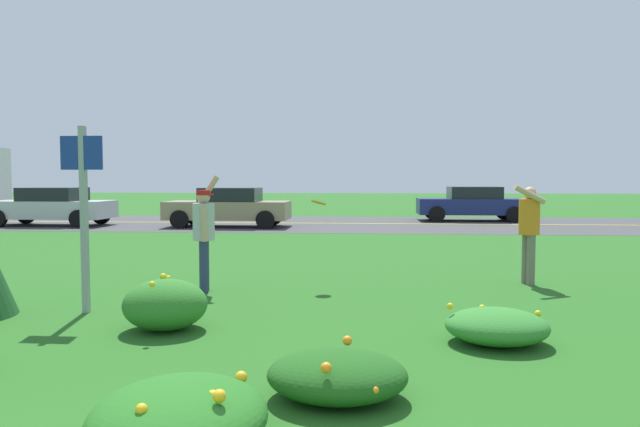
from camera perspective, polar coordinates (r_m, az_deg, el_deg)
The scene contains 14 objects.
ground_plane at distance 12.43m, azimuth -0.45°, elevation -4.76°, with size 120.00×120.00×0.00m, color #26601E.
highway_strip at distance 22.91m, azimuth 1.89°, elevation -0.99°, with size 120.00×8.45×0.01m, color #424244.
highway_center_stripe at distance 22.91m, azimuth 1.89°, elevation -0.98°, with size 120.00×0.16×0.00m, color yellow.
daylily_clump_front_right at distance 4.07m, azimuth -13.81°, elevation -19.06°, with size 1.16×1.25×0.49m.
daylily_clump_front_center at distance 7.07m, azimuth -15.09°, elevation -8.70°, with size 0.98×0.92×0.65m.
daylily_clump_near_camera at distance 4.81m, azimuth 1.73°, elevation -15.71°, with size 1.14×0.92×0.42m.
daylily_clump_mid_right at distance 6.59m, azimuth 17.11°, elevation -10.63°, with size 1.10×0.97×0.41m.
sign_post_near_path at distance 8.16m, azimuth -22.40°, elevation 1.24°, with size 0.56×0.10×2.46m.
person_thrower_red_cap_gray_shirt at distance 9.19m, azimuth -11.43°, elevation -1.57°, with size 0.38×0.53×1.84m.
person_catcher_orange_shirt at distance 10.26m, azimuth 19.99°, elevation -1.16°, with size 0.55×0.56×1.68m.
frisbee_orange at distance 9.43m, azimuth -0.15°, elevation 1.09°, with size 0.26×0.25×0.11m.
car_navy_center_left at distance 25.13m, azimuth 14.84°, elevation 0.97°, with size 4.50×2.00×1.45m.
car_tan_center_right at distance 21.55m, azimuth -9.04°, elevation 0.65°, with size 4.50×2.00×1.45m.
car_silver_rightmost at distance 24.10m, azimuth -25.07°, elevation 0.66°, with size 4.50×2.00×1.45m.
Camera 1 is at (1.09, -1.69, 1.77)m, focal length 32.29 mm.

